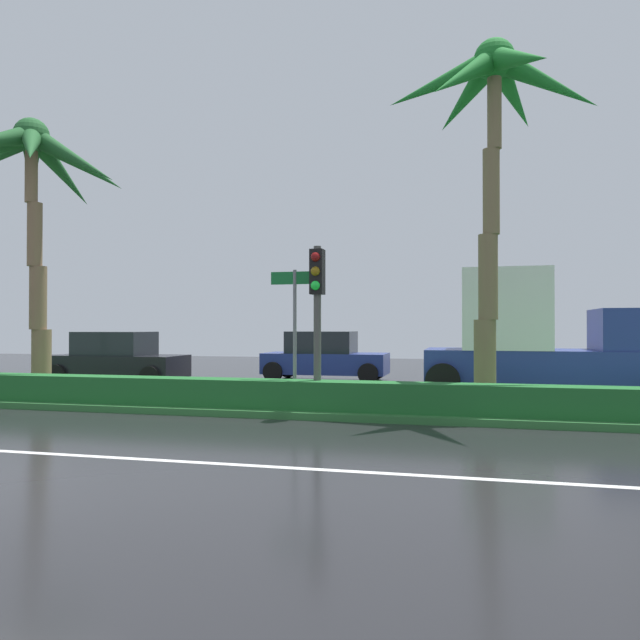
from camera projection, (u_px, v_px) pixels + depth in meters
ground_plane at (247, 402)px, 15.73m from camera, size 90.00×42.00×0.10m
near_lane_divider_stripe at (77, 455)px, 8.93m from camera, size 81.00×0.14×0.01m
median_strip at (232, 401)px, 14.76m from camera, size 85.50×4.00×0.15m
median_hedge at (208, 392)px, 13.40m from camera, size 76.50×0.70×0.60m
palm_tree_mid_left at (32, 173)px, 16.00m from camera, size 4.94×4.83×7.22m
palm_tree_centre_left at (491, 114)px, 13.55m from camera, size 4.78×4.65×8.14m
traffic_signal_median_right at (317, 297)px, 12.95m from camera, size 0.28×0.43×3.46m
street_name_sign at (295, 318)px, 13.47m from camera, size 1.10×0.08×3.00m
car_in_traffic_leading at (118, 359)px, 19.89m from camera, size 4.30×2.02×1.72m
car_in_traffic_second at (324, 357)px, 21.37m from camera, size 4.30×2.02×1.72m
box_truck_lead at (542, 339)px, 16.67m from camera, size 6.40×2.64×3.46m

